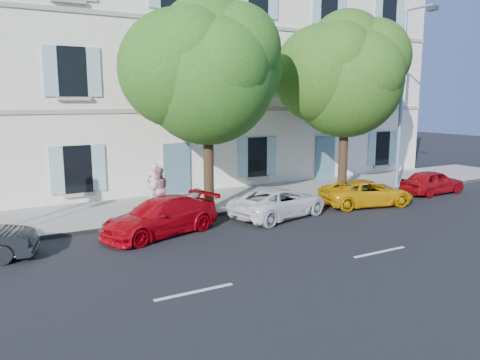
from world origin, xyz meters
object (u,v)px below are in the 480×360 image
car_white_coupe (279,202)px  tree_right (346,81)px  tree_left (208,77)px  street_lamp (405,88)px  car_yellow_supercar (367,193)px  pedestrian_a (154,186)px  car_red_hatchback (432,182)px  pedestrian_b (159,189)px  car_red_coupe (160,217)px

car_white_coupe → tree_right: (5.17, 2.29, 4.75)m
car_white_coupe → tree_left: 5.51m
street_lamp → car_yellow_supercar: bearing=-155.1°
tree_left → pedestrian_a: tree_left is taller
pedestrian_a → tree_left: bearing=137.8°
car_white_coupe → street_lamp: street_lamp is taller
tree_right → pedestrian_a: size_ratio=4.48×
car_red_hatchback → street_lamp: size_ratio=0.40×
tree_right → pedestrian_b: 10.01m
pedestrian_a → pedestrian_b: 0.48m
tree_left → tree_right: bearing=3.4°
car_red_hatchback → pedestrian_a: bearing=74.8°
car_white_coupe → tree_right: size_ratio=0.51×
tree_right → street_lamp: 3.32m
car_yellow_supercar → pedestrian_a: (-8.26, 3.46, 0.50)m
pedestrian_a → street_lamp: bearing=169.3°
car_yellow_supercar → tree_left: size_ratio=0.50×
car_white_coupe → pedestrian_b: pedestrian_b is taller
tree_right → street_lamp: size_ratio=0.94×
car_white_coupe → tree_left: bearing=34.8°
car_red_hatchback → pedestrian_a: 13.22m
car_red_hatchback → tree_left: 12.15m
tree_left → pedestrian_b: bearing=151.2°
car_red_hatchback → pedestrian_a: (-12.84, 3.12, 0.47)m
street_lamp → pedestrian_a: size_ratio=4.76×
car_red_hatchback → tree_right: (-3.78, 2.12, 4.75)m
car_red_hatchback → tree_right: bearing=59.2°
car_red_coupe → street_lamp: bearing=80.7°
car_red_coupe → street_lamp: size_ratio=0.49×
car_white_coupe → street_lamp: size_ratio=0.48×
tree_left → tree_right: tree_right is taller
car_yellow_supercar → pedestrian_a: size_ratio=2.22×
pedestrian_b → tree_left: bearing=164.4°
tree_left → street_lamp: size_ratio=0.93×
car_red_hatchback → pedestrian_b: (-12.80, 2.64, 0.42)m
tree_right → pedestrian_a: tree_right is taller
car_red_coupe → tree_left: size_ratio=0.53×
car_yellow_supercar → pedestrian_b: (-8.22, 2.98, 0.45)m
car_white_coupe → street_lamp: 9.67m
tree_left → pedestrian_a: bearing=141.1°
car_white_coupe → pedestrian_b: bearing=40.0°
tree_right → pedestrian_a: 10.06m
car_red_coupe → tree_right: size_ratio=0.52×
car_white_coupe → street_lamp: bearing=-92.3°
car_yellow_supercar → tree_right: size_ratio=0.50×
car_red_hatchback → street_lamp: bearing=17.6°
street_lamp → tree_right: bearing=169.8°
pedestrian_b → pedestrian_a: bearing=-72.4°
car_red_coupe → pedestrian_a: size_ratio=2.34×
street_lamp → pedestrian_b: bearing=174.9°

